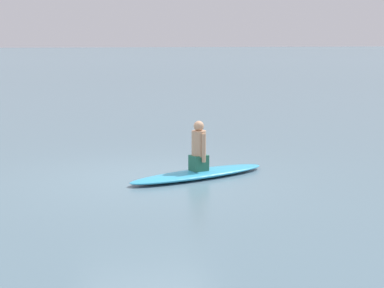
{
  "coord_description": "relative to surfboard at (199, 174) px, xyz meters",
  "views": [
    {
      "loc": [
        2.05,
        10.77,
        2.53
      ],
      "look_at": [
        -0.83,
        0.02,
        0.61
      ],
      "focal_mm": 56.92,
      "sensor_mm": 36.0,
      "label": 1
    }
  ],
  "objects": [
    {
      "name": "person_paddler",
      "position": [
        -0.0,
        0.0,
        0.49
      ],
      "size": [
        0.37,
        0.4,
        0.92
      ],
      "rotation": [
        0.0,
        0.0,
        -2.82
      ],
      "color": "#26664C",
      "rests_on": "surfboard"
    },
    {
      "name": "surfboard",
      "position": [
        0.0,
        0.0,
        0.0
      ],
      "size": [
        2.93,
        1.5,
        0.14
      ],
      "primitive_type": "ellipsoid",
      "rotation": [
        0.0,
        0.0,
        -2.82
      ],
      "color": "#339EC6",
      "rests_on": "ground"
    },
    {
      "name": "ground_plane",
      "position": [
        0.92,
        -0.15,
        -0.07
      ],
      "size": [
        400.0,
        400.0,
        0.0
      ],
      "primitive_type": "plane",
      "color": "slate"
    }
  ]
}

